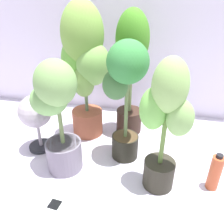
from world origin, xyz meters
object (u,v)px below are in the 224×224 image
Objects in this scene: potted_plant_back_left at (85,63)px; potted_plant_front_left at (57,112)px; nutrient_bottle at (215,172)px; potted_plant_center at (125,88)px; potted_plant_back_center at (130,63)px; potted_plant_front_right at (164,120)px; hygrometer_box at (55,206)px; floor_fan at (35,114)px.

potted_plant_front_left is at bearing -95.89° from potted_plant_back_left.
potted_plant_back_left reaches higher than nutrient_bottle.
nutrient_bottle is (0.97, 0.01, -0.30)m from potted_plant_front_left.
potted_plant_back_center reaches higher than potted_plant_center.
hygrometer_box is at bearing -151.60° from potted_plant_front_right.
potted_plant_center reaches higher than potted_plant_front_right.
potted_plant_center is 0.85× the size of potted_plant_back_center.
potted_plant_back_center is 1.09m from hygrometer_box.
potted_plant_front_left is at bearing 176.70° from potted_plant_front_right.
potted_plant_back_left is 0.51m from floor_fan.
potted_plant_front_right is (0.27, -0.59, -0.14)m from potted_plant_back_center.
nutrient_bottle is at bearing -62.68° from hygrometer_box.
potted_plant_back_left reaches higher than potted_plant_front_left.
floor_fan is at bearing 167.64° from potted_plant_front_right.
potted_plant_center is 3.30× the size of nutrient_bottle.
potted_plant_back_left is 1.28× the size of potted_plant_front_right.
potted_plant_back_left is at bearing 84.11° from potted_plant_front_left.
nutrient_bottle is at bearing -24.95° from potted_plant_back_left.
potted_plant_back_center is at bearing -10.93° from hygrometer_box.
potted_plant_back_center reaches higher than potted_plant_front_right.
potted_plant_front_right reaches higher than potted_plant_front_left.
potted_plant_back_center is 3.88× the size of nutrient_bottle.
potted_plant_back_left is at bearing 9.46° from hygrometer_box.
hygrometer_box is (0.04, -0.77, -0.59)m from potted_plant_back_left.
floor_fan is at bearing -147.17° from potted_plant_back_center.
potted_plant_center reaches higher than floor_fan.
potted_plant_back_center is at bearing 38.80° from floor_fan.
floor_fan is (-0.88, 0.19, -0.16)m from potted_plant_front_right.
potted_plant_front_left is 0.68m from potted_plant_back_center.
potted_plant_center is 9.41× the size of hygrometer_box.
potted_plant_center reaches higher than potted_plant_front_left.
potted_plant_back_left is at bearing 155.05° from nutrient_bottle.
potted_plant_center is at bearing -22.58° from hygrometer_box.
potted_plant_back_left is 0.77m from potted_plant_front_right.
potted_plant_front_right is (0.25, -0.24, -0.07)m from potted_plant_center.
potted_plant_center is 0.36m from potted_plant_back_center.
potted_plant_back_center is at bearing 137.83° from nutrient_bottle.
potted_plant_back_left reaches higher than potted_plant_center.
potted_plant_back_left is (-0.34, 0.23, 0.07)m from potted_plant_center.
potted_plant_center is 1.03× the size of potted_plant_front_right.
potted_plant_back_left is at bearing -159.42° from potted_plant_back_center.
potted_plant_back_left is (-0.32, -0.12, 0.01)m from potted_plant_back_center.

